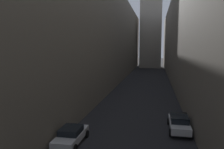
{
  "coord_description": "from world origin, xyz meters",
  "views": [
    {
      "loc": [
        2.12,
        3.93,
        7.66
      ],
      "look_at": [
        0.0,
        14.64,
        6.35
      ],
      "focal_mm": 35.29,
      "sensor_mm": 36.0,
      "label": 1
    }
  ],
  "objects": [
    {
      "name": "building_block_right",
      "position": [
        12.68,
        50.0,
        9.7
      ],
      "size": [
        14.35,
        108.0,
        19.39
      ],
      "primitive_type": "cube",
      "color": "gray",
      "rests_on": "ground"
    },
    {
      "name": "parked_car_right_far",
      "position": [
        4.4,
        24.52,
        0.78
      ],
      "size": [
        1.92,
        4.41,
        1.49
      ],
      "rotation": [
        0.0,
        0.0,
        1.57
      ],
      "color": "silver",
      "rests_on": "ground"
    },
    {
      "name": "parked_car_left_third",
      "position": [
        -4.4,
        19.93,
        0.72
      ],
      "size": [
        1.9,
        4.19,
        1.37
      ],
      "rotation": [
        0.0,
        0.0,
        1.57
      ],
      "color": "silver",
      "rests_on": "ground"
    },
    {
      "name": "ground_plane",
      "position": [
        0.0,
        48.0,
        0.0
      ],
      "size": [
        264.0,
        264.0,
        0.0
      ],
      "primitive_type": "plane",
      "color": "#232326"
    },
    {
      "name": "building_block_left",
      "position": [
        -11.81,
        50.0,
        10.18
      ],
      "size": [
        12.62,
        108.0,
        20.36
      ],
      "primitive_type": "cube",
      "color": "#756B5B",
      "rests_on": "ground"
    }
  ]
}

